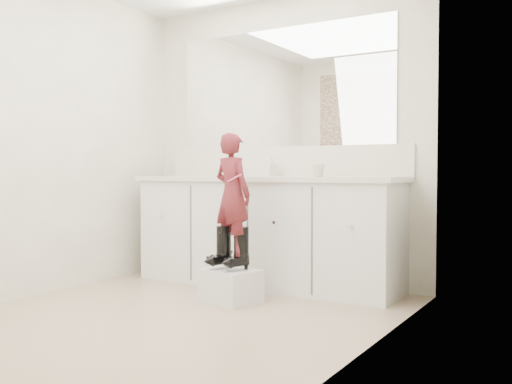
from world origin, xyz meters
The scene contains 16 objects.
floor centered at (0.00, 0.00, 0.00)m, with size 3.00×3.00×0.00m, color #91735F.
wall_back centered at (0.00, 1.50, 1.20)m, with size 2.60×2.60×0.00m, color beige.
wall_left centered at (-1.30, 0.00, 1.20)m, with size 3.00×3.00×0.00m, color beige.
wall_right centered at (1.30, 0.00, 1.20)m, with size 3.00×3.00×0.00m, color beige.
vanity_cabinet centered at (0.00, 1.23, 0.42)m, with size 2.20×0.55×0.85m, color silver.
countertop centered at (0.00, 1.21, 0.87)m, with size 2.28×0.58×0.04m, color beige.
backsplash centered at (0.00, 1.49, 1.02)m, with size 2.28×0.03×0.25m, color beige.
mirror centered at (0.00, 1.49, 1.64)m, with size 2.00×0.02×1.00m, color white.
faucet centered at (0.00, 1.38, 0.94)m, with size 0.08×0.08×0.10m, color silver.
cup centered at (0.49, 1.18, 0.94)m, with size 0.10×0.10×0.10m, color #C0B499.
soap_bottle centered at (-0.32, 1.20, 0.98)m, with size 0.08×0.09×0.19m, color beige.
step_stool centered at (0.09, 0.57, 0.12)m, with size 0.37×0.31×0.23m, color silver.
boot_left centered at (0.02, 0.59, 0.39)m, with size 0.11×0.20×0.31m, color black, non-canonical shape.
boot_right centered at (0.17, 0.59, 0.39)m, with size 0.11×0.20×0.31m, color black, non-canonical shape.
toddler centered at (0.09, 0.59, 0.77)m, with size 0.32×0.21×0.87m, color maroon.
toothbrush centered at (0.16, 0.51, 0.88)m, with size 0.01×0.01×0.14m, color #DC558C.
Camera 1 is at (2.32, -2.78, 0.93)m, focal length 40.00 mm.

